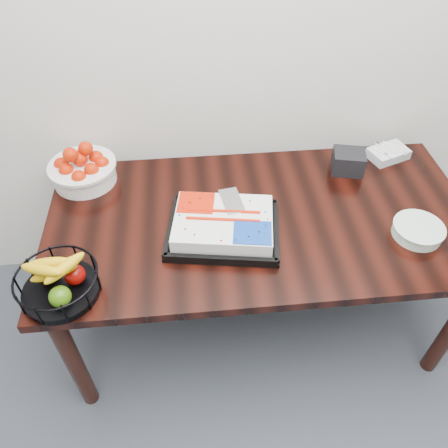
{
  "coord_description": "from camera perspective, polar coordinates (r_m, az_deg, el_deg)",
  "views": [
    {
      "loc": [
        -0.29,
        0.7,
        2.03
      ],
      "look_at": [
        -0.17,
        1.89,
        0.83
      ],
      "focal_mm": 35.0,
      "sensor_mm": 36.0,
      "label": 1
    }
  ],
  "objects": [
    {
      "name": "fruit_basket",
      "position": [
        1.63,
        -20.89,
        -7.09
      ],
      "size": [
        0.29,
        0.29,
        0.15
      ],
      "color": "black",
      "rests_on": "table"
    },
    {
      "name": "tangerine_bowl",
      "position": [
        2.06,
        -18.04,
        7.2
      ],
      "size": [
        0.3,
        0.3,
        0.19
      ],
      "color": "white",
      "rests_on": "table"
    },
    {
      "name": "fork_bag",
      "position": [
        2.28,
        20.65,
        8.67
      ],
      "size": [
        0.21,
        0.17,
        0.05
      ],
      "color": "silver",
      "rests_on": "table"
    },
    {
      "name": "cake_tray",
      "position": [
        1.74,
        -0.09,
        -0.18
      ],
      "size": [
        0.49,
        0.41,
        0.09
      ],
      "color": "black",
      "rests_on": "table"
    },
    {
      "name": "napkin_box",
      "position": [
        2.12,
        15.9,
        7.85
      ],
      "size": [
        0.17,
        0.15,
        0.1
      ],
      "primitive_type": "cube",
      "rotation": [
        0.0,
        0.0,
        -0.23
      ],
      "color": "black",
      "rests_on": "table"
    },
    {
      "name": "plate_stack",
      "position": [
        1.91,
        23.98,
        -0.79
      ],
      "size": [
        0.2,
        0.2,
        0.05
      ],
      "color": "white",
      "rests_on": "table"
    },
    {
      "name": "table",
      "position": [
        1.91,
        4.73,
        -0.86
      ],
      "size": [
        1.8,
        0.9,
        0.75
      ],
      "color": "black",
      "rests_on": "ground"
    }
  ]
}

